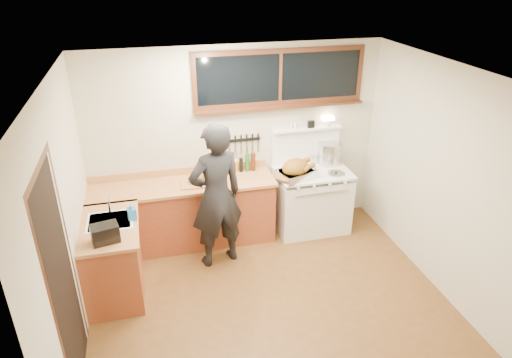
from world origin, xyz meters
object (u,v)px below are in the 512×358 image
object	(u,v)px
man	(216,196)
roast_turkey	(296,170)
vintage_stove	(311,198)
cutting_board	(198,180)

from	to	relation	value
man	roast_turkey	distance (m)	1.20
vintage_stove	man	size ratio (longest dim) A/B	0.84
vintage_stove	man	xyz separation A→B (m)	(-1.44, -0.50, 0.47)
vintage_stove	man	distance (m)	1.59
vintage_stove	roast_turkey	size ratio (longest dim) A/B	2.65
vintage_stove	roast_turkey	distance (m)	0.63
vintage_stove	cutting_board	size ratio (longest dim) A/B	3.38
vintage_stove	cutting_board	bearing A→B (deg)	-179.83
vintage_stove	cutting_board	distance (m)	1.66
vintage_stove	roast_turkey	bearing A→B (deg)	-155.39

